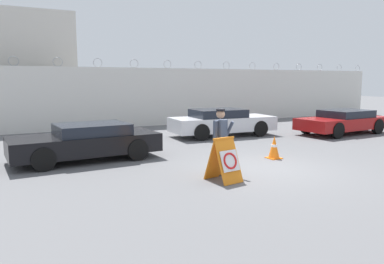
% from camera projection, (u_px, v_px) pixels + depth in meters
% --- Properties ---
extents(ground_plane, '(90.00, 90.00, 0.00)m').
position_uv_depth(ground_plane, '(263.00, 169.00, 10.77)').
color(ground_plane, '#5B5B5E').
extents(perimeter_wall, '(36.00, 0.30, 3.65)m').
position_uv_depth(perimeter_wall, '(135.00, 97.00, 20.33)').
color(perimeter_wall, silver).
rests_on(perimeter_wall, ground_plane).
extents(barricade_sign, '(0.75, 0.92, 1.12)m').
position_uv_depth(barricade_sign, '(225.00, 160.00, 9.40)').
color(barricade_sign, orange).
rests_on(barricade_sign, ground_plane).
extents(security_guard, '(0.68, 0.44, 1.78)m').
position_uv_depth(security_guard, '(220.00, 138.00, 9.93)').
color(security_guard, '#514C42').
rests_on(security_guard, ground_plane).
extents(traffic_cone_near, '(0.42, 0.42, 0.74)m').
position_uv_depth(traffic_cone_near, '(274.00, 147.00, 12.15)').
color(traffic_cone_near, orange).
rests_on(traffic_cone_near, ground_plane).
extents(parked_car_front_coupe, '(4.63, 2.14, 1.16)m').
position_uv_depth(parked_car_front_coupe, '(87.00, 141.00, 11.88)').
color(parked_car_front_coupe, black).
rests_on(parked_car_front_coupe, ground_plane).
extents(parked_car_rear_sedan, '(4.85, 2.14, 1.23)m').
position_uv_depth(parked_car_rear_sedan, '(222.00, 122.00, 17.00)').
color(parked_car_rear_sedan, black).
rests_on(parked_car_rear_sedan, ground_plane).
extents(parked_car_far_side, '(4.70, 2.14, 1.12)m').
position_uv_depth(parked_car_far_side, '(343.00, 121.00, 17.72)').
color(parked_car_far_side, black).
rests_on(parked_car_far_side, ground_plane).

